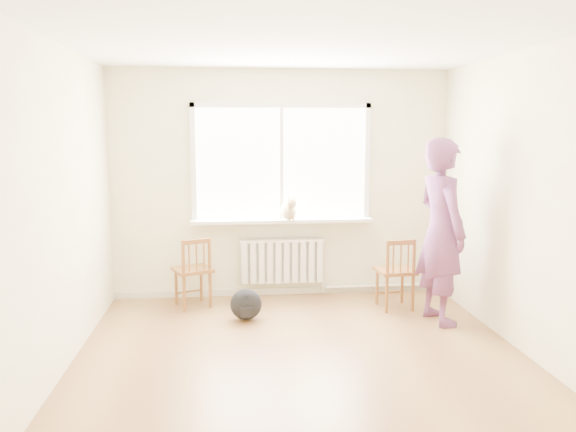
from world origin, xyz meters
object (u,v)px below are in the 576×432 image
object	(u,v)px
chair_left	(194,272)
cat	(289,210)
chair_right	(397,273)
backpack	(246,304)
person	(441,231)

from	to	relation	value
chair_left	cat	size ratio (longest dim) A/B	1.85
chair_left	chair_right	size ratio (longest dim) A/B	0.99
chair_right	backpack	size ratio (longest dim) A/B	2.43
chair_right	person	xyz separation A→B (m)	(0.32, -0.43, 0.55)
chair_left	backpack	size ratio (longest dim) A/B	2.42
cat	person	bearing A→B (deg)	-41.12
person	cat	size ratio (longest dim) A/B	4.40
cat	chair_left	bearing A→B (deg)	-176.12
cat	backpack	distance (m)	1.27
person	backpack	distance (m)	2.17
cat	backpack	xyz separation A→B (m)	(-0.53, -0.72, -0.90)
cat	backpack	size ratio (longest dim) A/B	1.31
chair_left	person	size ratio (longest dim) A/B	0.42
person	chair_left	bearing A→B (deg)	63.74
cat	chair_right	bearing A→B (deg)	-32.64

